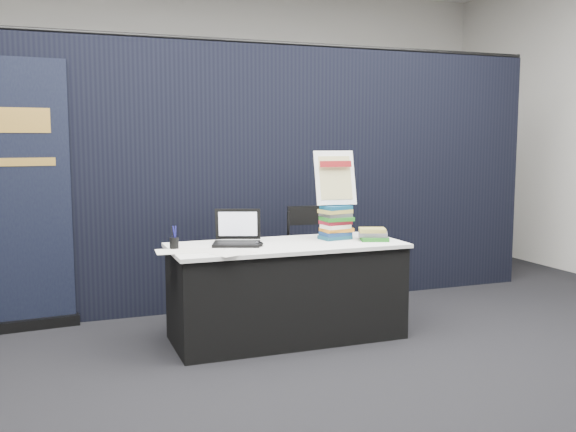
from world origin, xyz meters
The scene contains 15 objects.
floor centered at (0.00, 0.00, 0.00)m, with size 8.00×8.00×0.00m, color black.
wall_back centered at (0.00, 4.00, 1.75)m, with size 8.00×0.02×3.50m, color beige.
drape_partition centered at (0.00, 1.60, 1.20)m, with size 6.00×0.08×2.40m, color black.
display_table centered at (0.00, 0.55, 0.38)m, with size 1.80×0.75×0.75m.
laptop centered at (-0.39, 0.65, 0.81)m, with size 0.42×0.39×0.27m.
mouse centered at (-0.24, 0.51, 0.77)m, with size 0.07×0.11×0.03m, color black.
brochure_left centered at (-0.84, 0.49, 0.75)m, with size 0.33×0.24×0.00m, color silver.
brochure_mid centered at (-0.66, 0.45, 0.75)m, with size 0.26×0.19×0.00m, color silver.
brochure_right centered at (-0.51, 0.28, 0.75)m, with size 0.28×0.20×0.00m, color silver.
pen_cup centered at (-0.86, 0.61, 0.79)m, with size 0.07×0.07×0.08m, color black.
book_stack_tall centered at (0.45, 0.61, 0.89)m, with size 0.24×0.20×0.27m.
book_stack_short centered at (0.71, 0.46, 0.80)m, with size 0.28×0.25×0.10m.
info_sign centered at (0.45, 0.64, 1.24)m, with size 0.34×0.17×0.45m.
pullup_banner centered at (-1.97, 1.50, 0.97)m, with size 0.93×0.18×2.19m.
stacking_chair centered at (0.45, 1.00, 0.54)m, with size 0.47×0.47×0.97m.
Camera 1 is at (-1.70, -4.03, 1.55)m, focal length 40.00 mm.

